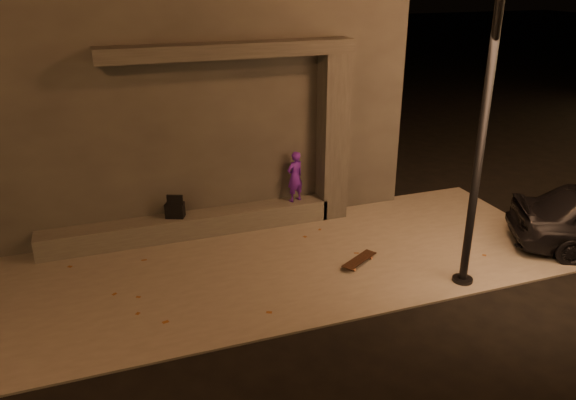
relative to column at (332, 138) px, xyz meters
name	(u,v)px	position (x,y,z in m)	size (l,w,h in m)	color
ground	(327,319)	(-1.70, -3.75, -1.84)	(120.00, 120.00, 0.00)	black
sidewalk	(286,262)	(-1.70, -1.75, -1.82)	(11.00, 4.40, 0.04)	slate
building	(183,87)	(-2.70, 2.74, 0.77)	(9.00, 5.10, 5.22)	#393634
ledge	(190,225)	(-3.20, 0.00, -1.58)	(6.00, 0.55, 0.45)	#4F4D48
column	(332,138)	(0.00, 0.00, 0.00)	(0.55, 0.55, 3.60)	#393634
canopy	(229,50)	(-2.20, 0.05, 1.94)	(5.00, 0.70, 0.28)	#393634
skateboarder	(295,177)	(-0.86, 0.00, -0.79)	(0.41, 0.27, 1.13)	#5B1BB1
backpack	(175,209)	(-3.48, 0.00, -1.17)	(0.43, 0.36, 0.52)	black
skateboard	(359,260)	(-0.43, -2.33, -1.72)	(0.87, 0.64, 0.10)	black
street_lamp_0	(492,64)	(1.02, -3.53, 2.02)	(0.36, 0.36, 6.76)	black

